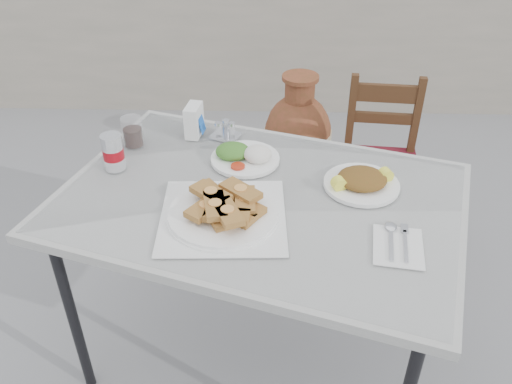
{
  "coord_description": "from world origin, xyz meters",
  "views": [
    {
      "loc": [
        -0.04,
        -1.37,
        1.87
      ],
      "look_at": [
        -0.09,
        0.17,
        0.79
      ],
      "focal_mm": 38.0,
      "sensor_mm": 36.0,
      "label": 1
    }
  ],
  "objects_px": {
    "soda_can": "(113,152)",
    "condiment_caddy": "(226,132)",
    "salad_rice_plate": "(244,155)",
    "salad_chopped_plate": "(362,181)",
    "pide_plate": "(223,208)",
    "cafe_table": "(259,209)",
    "cola_glass": "(133,133)",
    "chair": "(380,162)",
    "napkin_holder": "(194,120)",
    "terracotta_urn": "(298,135)"
  },
  "relations": [
    {
      "from": "soda_can",
      "to": "condiment_caddy",
      "type": "bearing_deg",
      "value": 31.97
    },
    {
      "from": "salad_rice_plate",
      "to": "salad_chopped_plate",
      "type": "relative_size",
      "value": 0.98
    },
    {
      "from": "pide_plate",
      "to": "cafe_table",
      "type": "bearing_deg",
      "value": 46.92
    },
    {
      "from": "salad_rice_plate",
      "to": "salad_chopped_plate",
      "type": "bearing_deg",
      "value": -20.96
    },
    {
      "from": "cafe_table",
      "to": "cola_glass",
      "type": "xyz_separation_m",
      "value": [
        -0.49,
        0.33,
        0.11
      ]
    },
    {
      "from": "pide_plate",
      "to": "chair",
      "type": "height_order",
      "value": "pide_plate"
    },
    {
      "from": "cafe_table",
      "to": "cola_glass",
      "type": "distance_m",
      "value": 0.6
    },
    {
      "from": "pide_plate",
      "to": "cola_glass",
      "type": "xyz_separation_m",
      "value": [
        -0.38,
        0.45,
        0.01
      ]
    },
    {
      "from": "salad_rice_plate",
      "to": "condiment_caddy",
      "type": "distance_m",
      "value": 0.19
    },
    {
      "from": "salad_rice_plate",
      "to": "cola_glass",
      "type": "distance_m",
      "value": 0.45
    },
    {
      "from": "pide_plate",
      "to": "salad_chopped_plate",
      "type": "distance_m",
      "value": 0.5
    },
    {
      "from": "condiment_caddy",
      "to": "chair",
      "type": "bearing_deg",
      "value": 31.12
    },
    {
      "from": "cola_glass",
      "to": "condiment_caddy",
      "type": "distance_m",
      "value": 0.36
    },
    {
      "from": "napkin_holder",
      "to": "chair",
      "type": "relative_size",
      "value": 0.15
    },
    {
      "from": "cafe_table",
      "to": "pide_plate",
      "type": "distance_m",
      "value": 0.19
    },
    {
      "from": "salad_rice_plate",
      "to": "soda_can",
      "type": "height_order",
      "value": "soda_can"
    },
    {
      "from": "cafe_table",
      "to": "napkin_holder",
      "type": "height_order",
      "value": "napkin_holder"
    },
    {
      "from": "pide_plate",
      "to": "cola_glass",
      "type": "bearing_deg",
      "value": 130.3
    },
    {
      "from": "cafe_table",
      "to": "napkin_holder",
      "type": "xyz_separation_m",
      "value": [
        -0.27,
        0.41,
        0.12
      ]
    },
    {
      "from": "pide_plate",
      "to": "cola_glass",
      "type": "height_order",
      "value": "cola_glass"
    },
    {
      "from": "cafe_table",
      "to": "soda_can",
      "type": "xyz_separation_m",
      "value": [
        -0.53,
        0.16,
        0.12
      ]
    },
    {
      "from": "soda_can",
      "to": "condiment_caddy",
      "type": "relative_size",
      "value": 1.05
    },
    {
      "from": "soda_can",
      "to": "napkin_holder",
      "type": "distance_m",
      "value": 0.36
    },
    {
      "from": "pide_plate",
      "to": "salad_rice_plate",
      "type": "distance_m",
      "value": 0.35
    },
    {
      "from": "salad_chopped_plate",
      "to": "chair",
      "type": "relative_size",
      "value": 0.31
    },
    {
      "from": "soda_can",
      "to": "napkin_holder",
      "type": "bearing_deg",
      "value": 45.08
    },
    {
      "from": "cola_glass",
      "to": "condiment_caddy",
      "type": "bearing_deg",
      "value": 10.9
    },
    {
      "from": "soda_can",
      "to": "napkin_holder",
      "type": "xyz_separation_m",
      "value": [
        0.26,
        0.26,
        -0.0
      ]
    },
    {
      "from": "salad_rice_plate",
      "to": "napkin_holder",
      "type": "xyz_separation_m",
      "value": [
        -0.21,
        0.19,
        0.04
      ]
    },
    {
      "from": "cafe_table",
      "to": "chair",
      "type": "relative_size",
      "value": 1.84
    },
    {
      "from": "salad_chopped_plate",
      "to": "soda_can",
      "type": "distance_m",
      "value": 0.88
    },
    {
      "from": "salad_chopped_plate",
      "to": "soda_can",
      "type": "height_order",
      "value": "soda_can"
    },
    {
      "from": "cafe_table",
      "to": "cola_glass",
      "type": "relative_size",
      "value": 13.53
    },
    {
      "from": "chair",
      "to": "pide_plate",
      "type": "bearing_deg",
      "value": -120.77
    },
    {
      "from": "soda_can",
      "to": "condiment_caddy",
      "type": "height_order",
      "value": "soda_can"
    },
    {
      "from": "cafe_table",
      "to": "salad_rice_plate",
      "type": "bearing_deg",
      "value": 105.4
    },
    {
      "from": "condiment_caddy",
      "to": "cola_glass",
      "type": "bearing_deg",
      "value": -169.1
    },
    {
      "from": "soda_can",
      "to": "napkin_holder",
      "type": "relative_size",
      "value": 1.07
    },
    {
      "from": "salad_rice_plate",
      "to": "chair",
      "type": "height_order",
      "value": "salad_rice_plate"
    },
    {
      "from": "condiment_caddy",
      "to": "salad_rice_plate",
      "type": "bearing_deg",
      "value": -64.59
    },
    {
      "from": "salad_chopped_plate",
      "to": "condiment_caddy",
      "type": "distance_m",
      "value": 0.59
    },
    {
      "from": "soda_can",
      "to": "cola_glass",
      "type": "height_order",
      "value": "soda_can"
    },
    {
      "from": "pide_plate",
      "to": "condiment_caddy",
      "type": "xyz_separation_m",
      "value": [
        -0.03,
        0.52,
        -0.01
      ]
    },
    {
      "from": "soda_can",
      "to": "salad_chopped_plate",
      "type": "bearing_deg",
      "value": -5.99
    },
    {
      "from": "pide_plate",
      "to": "napkin_holder",
      "type": "bearing_deg",
      "value": 106.09
    },
    {
      "from": "cafe_table",
      "to": "napkin_holder",
      "type": "distance_m",
      "value": 0.51
    },
    {
      "from": "cola_glass",
      "to": "napkin_holder",
      "type": "xyz_separation_m",
      "value": [
        0.23,
        0.09,
        0.01
      ]
    },
    {
      "from": "chair",
      "to": "terracotta_urn",
      "type": "xyz_separation_m",
      "value": [
        -0.39,
        0.48,
        -0.11
      ]
    },
    {
      "from": "soda_can",
      "to": "terracotta_urn",
      "type": "distance_m",
      "value": 1.47
    },
    {
      "from": "salad_rice_plate",
      "to": "soda_can",
      "type": "xyz_separation_m",
      "value": [
        -0.46,
        -0.07,
        0.04
      ]
    }
  ]
}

